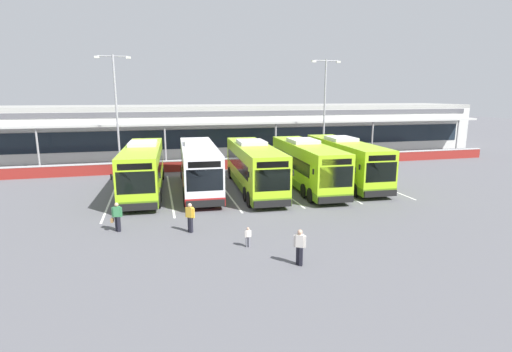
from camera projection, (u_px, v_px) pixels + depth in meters
ground_plane at (272, 209)px, 25.68m from camera, size 200.00×200.00×0.00m
terminal_building at (212, 129)px, 50.58m from camera, size 70.00×13.00×6.00m
red_barrier_wall at (231, 163)px, 39.32m from camera, size 60.00×0.40×1.10m
coach_bus_leftmost at (143, 169)px, 29.71m from camera, size 3.37×12.26×3.78m
coach_bus_left_centre at (199, 167)px, 30.44m from camera, size 3.37×12.26×3.78m
coach_bus_centre at (254, 167)px, 30.42m from camera, size 3.37×12.26×3.78m
coach_bus_right_centre at (306, 165)px, 31.38m from camera, size 3.37×12.26×3.78m
coach_bus_rightmost at (345, 162)px, 32.97m from camera, size 3.37×12.26×3.78m
bay_stripe_far_west at (112, 196)px, 28.81m from camera, size 0.14×13.00×0.01m
bay_stripe_west at (170, 193)px, 29.83m from camera, size 0.14×13.00×0.01m
bay_stripe_mid_west at (225, 189)px, 30.86m from camera, size 0.14×13.00×0.01m
bay_stripe_centre at (276, 186)px, 31.88m from camera, size 0.14×13.00×0.01m
bay_stripe_mid_east at (323, 184)px, 32.90m from camera, size 0.14×13.00×0.01m
bay_stripe_east at (368, 181)px, 33.93m from camera, size 0.14×13.00×0.01m
pedestrian_with_handbag at (117, 216)px, 21.26m from camera, size 0.63×0.39×1.62m
pedestrian_in_dark_coat at (190, 217)px, 21.14m from camera, size 0.49×0.42×1.62m
pedestrian_child at (248, 236)px, 19.12m from camera, size 0.33×0.18×1.00m
pedestrian_near_bin at (300, 246)px, 17.03m from camera, size 0.51×0.41×1.62m
lamp_post_west at (116, 106)px, 37.60m from camera, size 3.24×0.28×11.00m
lamp_post_centre at (325, 104)px, 42.47m from camera, size 3.24×0.28×11.00m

